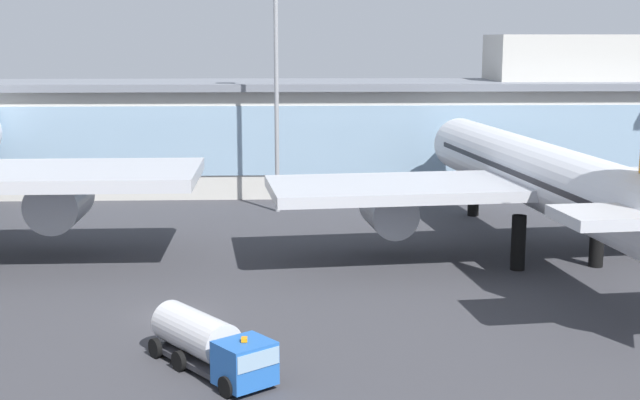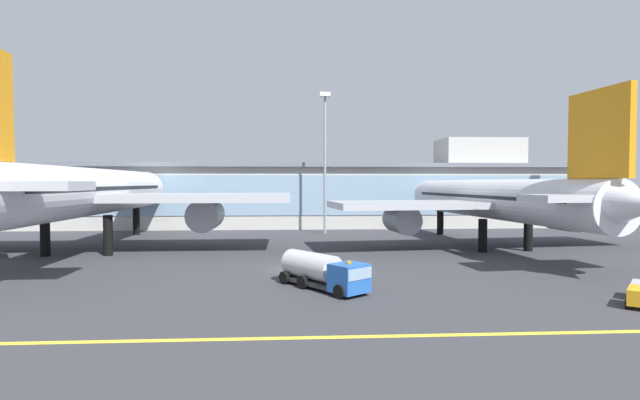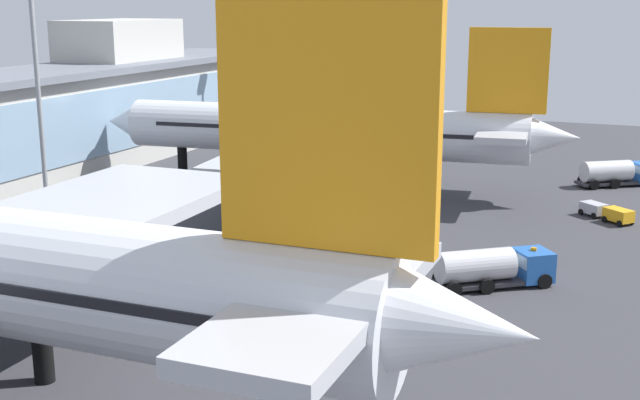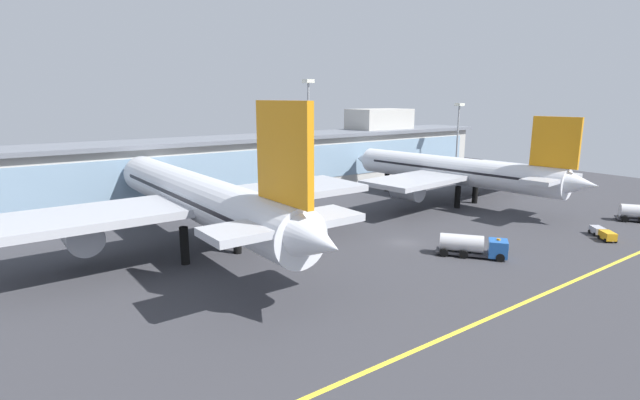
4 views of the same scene
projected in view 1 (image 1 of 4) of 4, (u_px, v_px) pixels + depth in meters
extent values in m
plane|color=#38383D|center=(176.00, 315.00, 55.33)|extent=(182.46, 182.46, 0.00)
cube|color=beige|center=(224.00, 140.00, 99.32)|extent=(130.33, 12.00, 11.71)
cube|color=#84A3BC|center=(220.00, 141.00, 93.27)|extent=(125.12, 0.20, 7.49)
cube|color=slate|center=(223.00, 85.00, 98.17)|extent=(133.33, 14.00, 0.80)
cube|color=beige|center=(560.00, 61.00, 101.19)|extent=(16.00, 10.00, 6.00)
cylinder|color=#999EA8|center=(60.00, 201.00, 69.62)|extent=(4.35, 6.51, 4.27)
cylinder|color=black|center=(518.00, 243.00, 65.72)|extent=(1.10, 1.10, 4.21)
cylinder|color=black|center=(597.00, 240.00, 66.64)|extent=(1.10, 1.10, 4.21)
cylinder|color=black|center=(474.00, 195.00, 85.73)|extent=(1.10, 1.10, 4.21)
cylinder|color=silver|center=(542.00, 176.00, 68.76)|extent=(9.96, 44.03, 5.26)
cone|color=silver|center=(454.00, 142.00, 91.54)|extent=(5.48, 5.25, 5.00)
cube|color=#84A3BC|center=(464.00, 136.00, 88.14)|extent=(4.32, 4.09, 1.58)
cube|color=black|center=(543.00, 171.00, 68.69)|extent=(9.26, 37.08, 0.42)
cube|color=#B7BAC1|center=(542.00, 184.00, 68.88)|extent=(44.09, 15.11, 0.84)
cylinder|color=#999EA8|center=(388.00, 211.00, 69.03)|extent=(4.28, 6.05, 3.68)
cylinder|color=black|center=(269.00, 374.00, 44.14)|extent=(0.91, 1.06, 1.10)
cylinder|color=black|center=(226.00, 387.00, 42.50)|extent=(0.91, 1.06, 1.10)
cylinder|color=black|center=(220.00, 350.00, 47.54)|extent=(0.91, 1.06, 1.10)
cylinder|color=black|center=(179.00, 361.00, 45.91)|extent=(0.91, 1.06, 1.10)
cylinder|color=black|center=(196.00, 338.00, 49.44)|extent=(0.91, 1.06, 1.10)
cylinder|color=black|center=(155.00, 348.00, 47.81)|extent=(0.91, 1.06, 1.10)
cube|color=#2D2D33|center=(202.00, 358.00, 46.61)|extent=(6.45, 7.42, 0.30)
cube|color=#235BB2|center=(245.00, 363.00, 43.37)|extent=(3.49, 3.44, 2.20)
cube|color=#84A3BC|center=(245.00, 353.00, 43.28)|extent=(3.46, 3.45, 0.88)
cylinder|color=silver|center=(196.00, 332.00, 46.77)|extent=(5.22, 5.83, 2.30)
cube|color=orange|center=(244.00, 339.00, 43.14)|extent=(0.30, 0.40, 0.20)
cylinder|color=gray|center=(277.00, 95.00, 86.12)|extent=(0.44, 0.44, 23.50)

